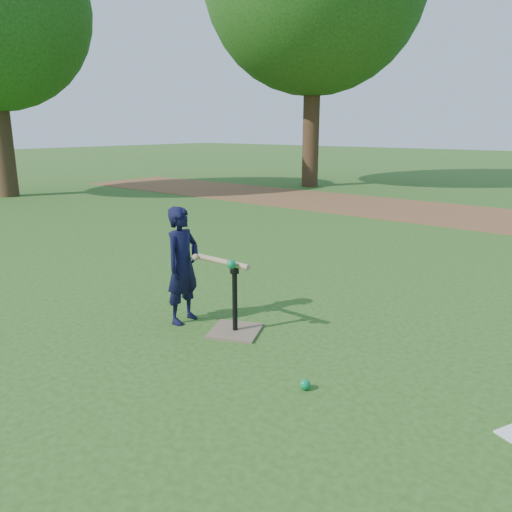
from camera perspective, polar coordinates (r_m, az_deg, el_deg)
The scene contains 6 objects.
ground at distance 4.47m, azimuth 0.87°, elevation -9.16°, with size 80.00×80.00×0.00m, color #285116.
dirt_strip at distance 11.17m, azimuth 25.38°, elevation 3.90°, with size 24.00×3.00×0.01m, color brown.
child at distance 4.68m, azimuth -8.37°, elevation -1.07°, with size 0.40×0.26×1.10m, color black.
wiffle_ball_ground at distance 3.64m, azimuth 5.61°, elevation -14.40°, with size 0.08×0.08×0.08m, color #0B7F3F.
batting_tee at distance 4.52m, azimuth -2.41°, elevation -7.39°, with size 0.57×0.57×0.61m.
swing_action at distance 4.39m, azimuth -3.97°, elevation -0.66°, with size 0.63×0.15×0.09m.
Camera 1 is at (2.52, -3.23, 1.80)m, focal length 35.00 mm.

